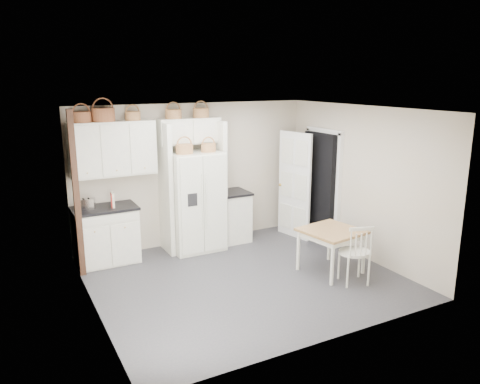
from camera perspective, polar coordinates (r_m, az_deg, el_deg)
floor at (r=7.39m, az=0.64°, el=-10.52°), size 4.50×4.50×0.00m
ceiling at (r=6.75m, az=0.70°, el=10.03°), size 4.50×4.50×0.00m
wall_back at (r=8.72m, az=-5.62°, el=2.19°), size 4.50×0.00×4.50m
wall_left at (r=6.24m, az=-17.82°, el=-3.09°), size 0.00×4.00×4.00m
wall_right at (r=8.25m, az=14.54°, el=1.14°), size 0.00×4.00×4.00m
refrigerator at (r=8.40m, az=-5.48°, el=-1.12°), size 0.92×0.74×1.78m
base_cab_left at (r=8.18m, az=-16.00°, el=-5.16°), size 1.00×0.63×0.92m
base_cab_right at (r=8.93m, az=-0.91°, el=-3.04°), size 0.52×0.63×0.92m
dining_table at (r=7.66m, az=11.01°, el=-7.04°), size 0.97×0.97×0.71m
windsor_chair at (r=7.29m, az=13.78°, el=-7.13°), size 0.58×0.55×0.98m
counter_left at (r=8.04m, az=-16.22°, el=-1.90°), size 1.04×0.67×0.04m
counter_right at (r=8.80m, az=-0.92°, el=-0.05°), size 0.56×0.67×0.04m
toaster at (r=7.93m, az=-18.23°, el=-1.43°), size 0.30×0.23×0.18m
cookbook_red at (r=7.95m, az=-15.34°, el=-0.99°), size 0.06×0.16×0.23m
cookbook_cream at (r=7.95m, az=-15.23°, el=-0.95°), size 0.05×0.16×0.24m
basket_upper_a at (r=7.87m, az=-18.74°, el=8.64°), size 0.30×0.30×0.17m
basket_upper_b at (r=7.93m, az=-16.33°, el=9.02°), size 0.37×0.37×0.22m
basket_upper_c at (r=8.05m, az=-12.93°, el=9.03°), size 0.25×0.25×0.15m
basket_bridge_a at (r=8.26m, az=-8.12°, el=9.39°), size 0.28×0.28×0.16m
basket_bridge_b at (r=8.45m, az=-4.77°, el=9.60°), size 0.29×0.29×0.17m
basket_fridge_a at (r=8.04m, az=-6.79°, el=5.22°), size 0.30×0.30×0.16m
basket_fridge_b at (r=8.21m, az=-3.87°, el=5.40°), size 0.26×0.26×0.14m
upper_cabinet at (r=8.02m, az=-15.25°, el=5.11°), size 1.40×0.34×0.90m
bridge_cabinet at (r=8.38m, az=-6.27°, el=7.42°), size 1.12×0.34×0.45m
fridge_panel_left at (r=8.26m, az=-9.04°, el=0.36°), size 0.08×0.60×2.30m
fridge_panel_right at (r=8.63m, az=-2.63°, el=1.10°), size 0.08×0.60×2.30m
trim_post at (r=7.54m, az=-19.32°, el=-0.36°), size 0.09×0.09×2.60m
doorway_void at (r=8.99m, az=9.75°, el=0.62°), size 0.18×0.85×2.05m
door_slab at (r=9.05m, az=6.65°, el=0.81°), size 0.21×0.79×2.05m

